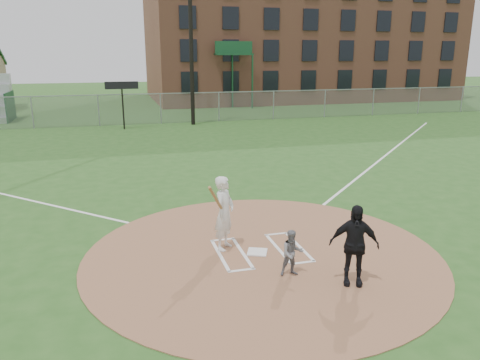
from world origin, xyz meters
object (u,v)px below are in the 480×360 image
object	(u,v)px
home_plate	(257,252)
catcher	(292,253)
batter_at_plate	(224,213)
umpire	(354,245)

from	to	relation	value
home_plate	catcher	distance (m)	1.43
home_plate	batter_at_plate	world-z (taller)	batter_at_plate
umpire	batter_at_plate	world-z (taller)	batter_at_plate
catcher	umpire	xyz separation A→B (m)	(1.06, -0.68, 0.34)
catcher	umpire	world-z (taller)	umpire
catcher	batter_at_plate	world-z (taller)	batter_at_plate
batter_at_plate	home_plate	bearing A→B (deg)	-34.20
umpire	batter_at_plate	distance (m)	3.23
batter_at_plate	umpire	bearing A→B (deg)	-49.12
home_plate	catcher	size ratio (longest dim) A/B	0.45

